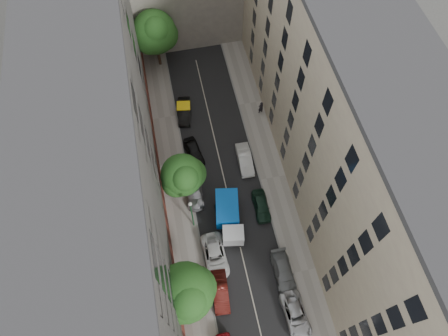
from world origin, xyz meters
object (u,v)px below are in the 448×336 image
object	(u,v)px
car_right_0	(296,315)
car_right_3	(245,159)
car_left_3	(195,192)
car_right_2	(261,206)
tarp_truck	(229,217)
tree_far	(155,34)
car_left_2	(215,256)
tree_mid	(183,176)
tree_near	(186,294)
car_left_1	(220,292)
lamp_post	(192,212)
pedestrian	(261,107)
car_left_5	(184,111)
car_right_1	(283,272)
car_left_4	(194,152)

from	to	relation	value
car_right_0	car_right_3	size ratio (longest dim) A/B	1.06
car_left_3	car_right_2	world-z (taller)	car_right_2
tarp_truck	tree_far	bearing A→B (deg)	109.60
car_left_2	tree_mid	size ratio (longest dim) A/B	0.71
car_left_3	tree_near	world-z (taller)	tree_near
car_left_2	car_left_1	bearing A→B (deg)	-93.72
car_right_0	lamp_post	distance (m)	14.04
car_right_0	pedestrian	world-z (taller)	pedestrian
car_right_0	tree_mid	size ratio (longest dim) A/B	0.66
car_left_5	car_right_1	bearing A→B (deg)	-64.33
car_left_4	pedestrian	distance (m)	10.20
car_right_1	tree_far	size ratio (longest dim) A/B	0.55
pedestrian	car_left_4	bearing A→B (deg)	10.89
car_right_1	pedestrian	bearing A→B (deg)	82.36
car_right_1	car_right_3	bearing A→B (deg)	93.69
car_left_4	tarp_truck	bearing A→B (deg)	-86.07
tree_far	tree_mid	bearing A→B (deg)	-89.31
tree_mid	tree_far	world-z (taller)	tree_far
car_right_3	tree_far	size ratio (longest dim) A/B	0.53
tree_near	car_right_0	bearing A→B (deg)	-17.78
car_left_1	tree_near	xyz separation A→B (m)	(-3.10, -0.49, 4.58)
lamp_post	pedestrian	bearing A→B (deg)	50.74
car_left_1	tree_near	size ratio (longest dim) A/B	0.54
car_left_4	tree_far	bearing A→B (deg)	87.79
car_left_5	car_right_3	size ratio (longest dim) A/B	0.97
tarp_truck	lamp_post	xyz separation A→B (m)	(-3.74, 0.36, 2.28)
tarp_truck	car_right_2	xyz separation A→B (m)	(3.82, 0.81, -0.80)
tree_mid	car_right_2	bearing A→B (deg)	-22.32
car_left_3	pedestrian	size ratio (longest dim) A/B	2.32
car_left_5	tree_near	size ratio (longest dim) A/B	0.53
tree_mid	tarp_truck	bearing A→B (deg)	-45.59
pedestrian	tree_mid	bearing A→B (deg)	26.54
car_left_3	car_left_4	world-z (taller)	car_left_4
tarp_truck	tree_mid	world-z (taller)	tree_mid
car_right_0	car_right_3	bearing A→B (deg)	90.05
car_left_2	tree_mid	world-z (taller)	tree_mid
car_right_2	car_right_1	bearing A→B (deg)	-85.07
tarp_truck	car_right_2	distance (m)	3.99
car_left_2	pedestrian	size ratio (longest dim) A/B	2.57
car_left_1	car_right_3	bearing A→B (deg)	72.20
tree_near	pedestrian	bearing A→B (deg)	59.51
car_left_3	car_left_5	world-z (taller)	car_left_5
car_right_1	car_right_3	distance (m)	13.49
lamp_post	car_right_1	bearing A→B (deg)	-41.22
car_right_3	lamp_post	distance (m)	10.12
car_left_3	car_left_5	distance (m)	11.22
car_left_5	car_right_0	size ratio (longest dim) A/B	0.91
car_left_3	car_left_1	bearing A→B (deg)	-82.10
car_left_1	car_right_3	xyz separation A→B (m)	(5.78, 14.06, 0.02)
car_left_4	tree_far	size ratio (longest dim) A/B	0.49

